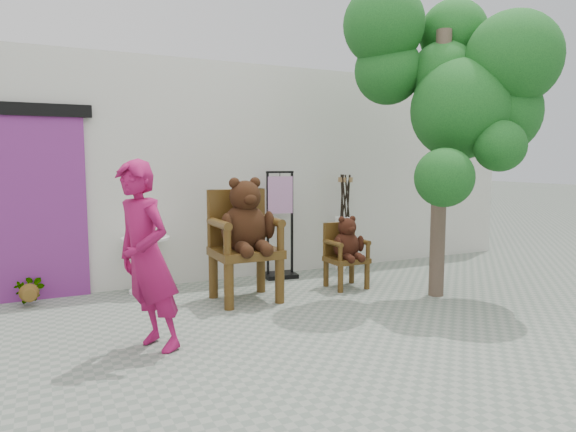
% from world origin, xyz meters
% --- Properties ---
extents(ground_plane, '(60.00, 60.00, 0.00)m').
position_xyz_m(ground_plane, '(0.00, 0.00, 0.00)').
color(ground_plane, gray).
rests_on(ground_plane, ground).
extents(back_wall, '(9.00, 1.00, 3.00)m').
position_xyz_m(back_wall, '(0.00, 3.10, 1.50)').
color(back_wall, beige).
rests_on(back_wall, ground).
extents(doorway, '(1.40, 0.11, 2.33)m').
position_xyz_m(doorway, '(-3.00, 2.58, 1.16)').
color(doorway, '#742673').
rests_on(doorway, ground).
extents(chair_big, '(0.75, 0.78, 1.47)m').
position_xyz_m(chair_big, '(-0.75, 1.47, 0.85)').
color(chair_big, '#3D280D').
rests_on(chair_big, ground).
extents(chair_small, '(0.48, 0.51, 0.95)m').
position_xyz_m(chair_small, '(0.66, 1.45, 0.55)').
color(chair_small, '#3D280D').
rests_on(chair_small, ground).
extents(person, '(0.62, 0.72, 1.67)m').
position_xyz_m(person, '(-2.11, 0.26, 0.83)').
color(person, '#95124B').
rests_on(person, ground).
extents(cafe_table, '(0.60, 0.60, 0.70)m').
position_xyz_m(cafe_table, '(-1.75, 2.35, 0.44)').
color(cafe_table, white).
rests_on(cafe_table, ground).
extents(display_stand, '(0.49, 0.40, 1.51)m').
position_xyz_m(display_stand, '(0.12, 2.35, 0.58)').
color(display_stand, black).
rests_on(display_stand, ground).
extents(stool_bucket, '(0.32, 0.32, 1.45)m').
position_xyz_m(stool_bucket, '(1.20, 2.35, 0.64)').
color(stool_bucket, white).
rests_on(stool_bucket, ground).
extents(tree, '(2.17, 1.98, 3.77)m').
position_xyz_m(tree, '(1.60, 0.53, 2.59)').
color(tree, '#423327').
rests_on(tree, ground).
extents(potted_plant, '(0.35, 0.31, 0.37)m').
position_xyz_m(potted_plant, '(-3.07, 2.35, 0.18)').
color(potted_plant, '#103C16').
rests_on(potted_plant, ground).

